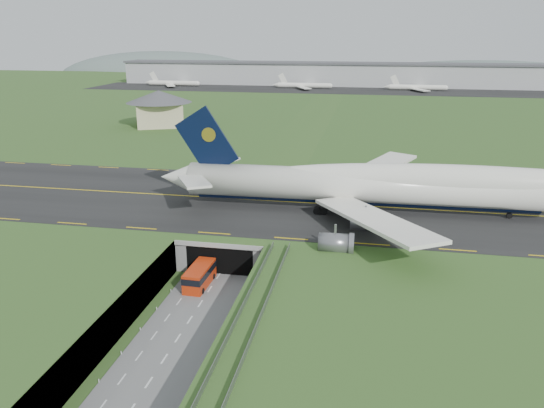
# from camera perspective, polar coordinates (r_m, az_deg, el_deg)

# --- Properties ---
(ground) EXTENTS (900.00, 900.00, 0.00)m
(ground) POSITION_cam_1_polar(r_m,az_deg,el_deg) (87.59, -7.10, -9.78)
(ground) COLOR #2E5321
(ground) RESTS_ON ground
(airfield_deck) EXTENTS (800.00, 800.00, 6.00)m
(airfield_deck) POSITION_cam_1_polar(r_m,az_deg,el_deg) (86.24, -7.17, -8.02)
(airfield_deck) COLOR gray
(airfield_deck) RESTS_ON ground
(trench_road) EXTENTS (12.00, 75.00, 0.20)m
(trench_road) POSITION_cam_1_polar(r_m,az_deg,el_deg) (81.34, -8.72, -12.10)
(trench_road) COLOR slate
(trench_road) RESTS_ON ground
(taxiway) EXTENTS (800.00, 44.00, 0.18)m
(taxiway) POSITION_cam_1_polar(r_m,az_deg,el_deg) (114.73, -2.27, 0.44)
(taxiway) COLOR black
(taxiway) RESTS_ON airfield_deck
(tunnel_portal) EXTENTS (17.00, 22.30, 6.00)m
(tunnel_portal) POSITION_cam_1_polar(r_m,az_deg,el_deg) (100.76, -4.31, -3.79)
(tunnel_portal) COLOR gray
(tunnel_portal) RESTS_ON ground
(guideway) EXTENTS (3.00, 53.00, 7.05)m
(guideway) POSITION_cam_1_polar(r_m,az_deg,el_deg) (66.31, -3.03, -14.16)
(guideway) COLOR #A8A8A3
(guideway) RESTS_ON ground
(jumbo_jet) EXTENTS (101.88, 64.24, 21.25)m
(jumbo_jet) POSITION_cam_1_polar(r_m,az_deg,el_deg) (107.71, 13.60, 1.91)
(jumbo_jet) COLOR white
(jumbo_jet) RESTS_ON ground
(shuttle_tram) EXTENTS (3.48, 8.52, 3.41)m
(shuttle_tram) POSITION_cam_1_polar(r_m,az_deg,el_deg) (90.06, -7.80, -7.67)
(shuttle_tram) COLOR red
(shuttle_tram) RESTS_ON ground
(service_building) EXTENTS (32.75, 32.75, 13.63)m
(service_building) POSITION_cam_1_polar(r_m,az_deg,el_deg) (212.00, -12.02, 10.37)
(service_building) COLOR beige
(service_building) RESTS_ON ground
(cargo_terminal) EXTENTS (320.00, 67.00, 15.60)m
(cargo_terminal) POSITION_cam_1_polar(r_m,az_deg,el_deg) (374.80, 7.05, 13.72)
(cargo_terminal) COLOR #B2B2B2
(cargo_terminal) RESTS_ON ground
(distant_hills) EXTENTS (700.00, 91.00, 60.00)m
(distant_hills) POSITION_cam_1_polar(r_m,az_deg,el_deg) (507.12, 15.50, 12.25)
(distant_hills) COLOR slate
(distant_hills) RESTS_ON ground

